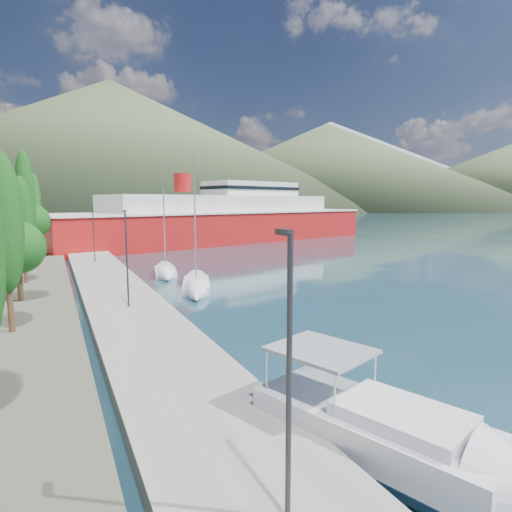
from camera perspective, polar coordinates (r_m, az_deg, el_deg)
ground at (r=134.29m, az=-19.97°, el=3.72°), size 1400.00×1400.00×0.00m
quay at (r=40.27m, az=-19.32°, el=-3.12°), size 5.00×88.00×0.80m
hills_far at (r=653.88m, az=-12.35°, el=13.30°), size 1480.00×900.00×180.00m
hills_near at (r=403.80m, az=-9.72°, el=13.15°), size 1010.00×520.00×115.00m
tree_row at (r=46.97m, az=-28.27°, el=4.54°), size 4.22×63.47×11.55m
lamp_posts at (r=28.62m, az=-17.10°, el=0.33°), size 0.15×43.34×6.06m
motor_cruiser at (r=13.31m, az=22.27°, el=-24.05°), size 5.96×10.15×3.60m
sailboat_near at (r=34.79m, az=-7.98°, el=-4.55°), size 4.62×8.54×11.91m
sailboat_mid at (r=42.61m, az=-11.89°, el=-2.48°), size 3.26×6.68×9.42m
ferry at (r=78.78m, az=-4.08°, el=4.71°), size 64.94×30.80×12.65m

